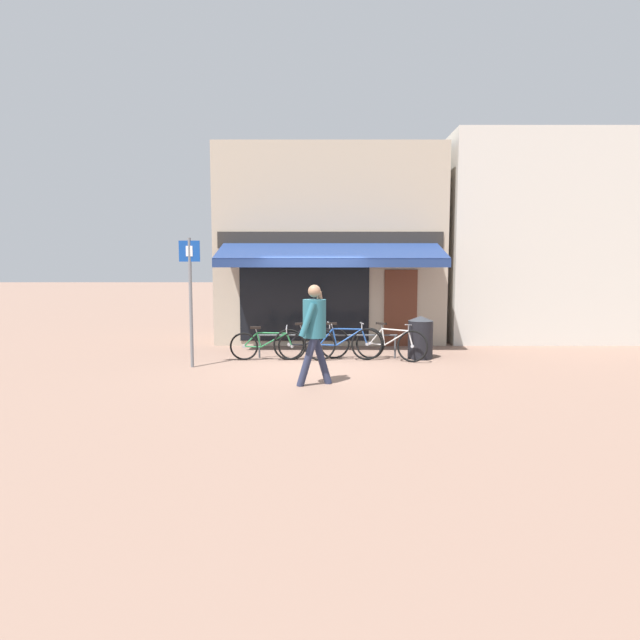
{
  "coord_description": "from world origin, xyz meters",
  "views": [
    {
      "loc": [
        0.17,
        -11.01,
        2.07
      ],
      "look_at": [
        0.21,
        -0.7,
        1.05
      ],
      "focal_mm": 28.0,
      "sensor_mm": 36.0,
      "label": 1
    }
  ],
  "objects_px": {
    "bicycle_green": "(266,345)",
    "pedestrian_adult": "(313,324)",
    "bicycle_black": "(310,343)",
    "parking_sign": "(189,290)",
    "litter_bin": "(419,337)",
    "bicycle_blue": "(342,343)",
    "bicycle_silver": "(389,344)"
  },
  "relations": [
    {
      "from": "parking_sign",
      "to": "litter_bin",
      "type": "bearing_deg",
      "value": 11.9
    },
    {
      "from": "bicycle_green",
      "to": "litter_bin",
      "type": "relative_size",
      "value": 1.75
    },
    {
      "from": "bicycle_green",
      "to": "bicycle_black",
      "type": "height_order",
      "value": "bicycle_black"
    },
    {
      "from": "bicycle_black",
      "to": "bicycle_silver",
      "type": "distance_m",
      "value": 1.84
    },
    {
      "from": "bicycle_black",
      "to": "parking_sign",
      "type": "distance_m",
      "value": 3.01
    },
    {
      "from": "pedestrian_adult",
      "to": "litter_bin",
      "type": "bearing_deg",
      "value": 51.52
    },
    {
      "from": "bicycle_green",
      "to": "bicycle_silver",
      "type": "xyz_separation_m",
      "value": [
        2.85,
        0.01,
        0.03
      ]
    },
    {
      "from": "bicycle_blue",
      "to": "pedestrian_adult",
      "type": "height_order",
      "value": "pedestrian_adult"
    },
    {
      "from": "bicycle_black",
      "to": "litter_bin",
      "type": "xyz_separation_m",
      "value": [
        2.57,
        0.14,
        0.12
      ]
    },
    {
      "from": "bicycle_black",
      "to": "pedestrian_adult",
      "type": "distance_m",
      "value": 2.71
    },
    {
      "from": "bicycle_green",
      "to": "litter_bin",
      "type": "bearing_deg",
      "value": 2.15
    },
    {
      "from": "bicycle_green",
      "to": "bicycle_silver",
      "type": "height_order",
      "value": "bicycle_silver"
    },
    {
      "from": "pedestrian_adult",
      "to": "litter_bin",
      "type": "height_order",
      "value": "pedestrian_adult"
    },
    {
      "from": "pedestrian_adult",
      "to": "bicycle_black",
      "type": "bearing_deg",
      "value": 95.53
    },
    {
      "from": "bicycle_black",
      "to": "bicycle_blue",
      "type": "distance_m",
      "value": 0.74
    },
    {
      "from": "bicycle_black",
      "to": "litter_bin",
      "type": "height_order",
      "value": "litter_bin"
    },
    {
      "from": "bicycle_silver",
      "to": "pedestrian_adult",
      "type": "height_order",
      "value": "pedestrian_adult"
    },
    {
      "from": "bicycle_blue",
      "to": "bicycle_silver",
      "type": "relative_size",
      "value": 1.14
    },
    {
      "from": "bicycle_blue",
      "to": "litter_bin",
      "type": "bearing_deg",
      "value": 4.53
    },
    {
      "from": "bicycle_black",
      "to": "bicycle_blue",
      "type": "height_order",
      "value": "bicycle_blue"
    },
    {
      "from": "bicycle_black",
      "to": "pedestrian_adult",
      "type": "relative_size",
      "value": 0.97
    },
    {
      "from": "bicycle_blue",
      "to": "parking_sign",
      "type": "relative_size",
      "value": 0.67
    },
    {
      "from": "bicycle_green",
      "to": "pedestrian_adult",
      "type": "bearing_deg",
      "value": -67.9
    },
    {
      "from": "pedestrian_adult",
      "to": "bicycle_blue",
      "type": "bearing_deg",
      "value": 79.12
    },
    {
      "from": "bicycle_silver",
      "to": "parking_sign",
      "type": "relative_size",
      "value": 0.59
    },
    {
      "from": "bicycle_green",
      "to": "bicycle_black",
      "type": "distance_m",
      "value": 1.02
    },
    {
      "from": "bicycle_black",
      "to": "bicycle_green",
      "type": "bearing_deg",
      "value": 176.53
    },
    {
      "from": "bicycle_black",
      "to": "bicycle_silver",
      "type": "bearing_deg",
      "value": -12.39
    },
    {
      "from": "bicycle_blue",
      "to": "bicycle_silver",
      "type": "height_order",
      "value": "bicycle_blue"
    },
    {
      "from": "bicycle_green",
      "to": "pedestrian_adult",
      "type": "height_order",
      "value": "pedestrian_adult"
    },
    {
      "from": "litter_bin",
      "to": "bicycle_blue",
      "type": "bearing_deg",
      "value": -172.1
    },
    {
      "from": "pedestrian_adult",
      "to": "parking_sign",
      "type": "relative_size",
      "value": 0.67
    }
  ]
}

